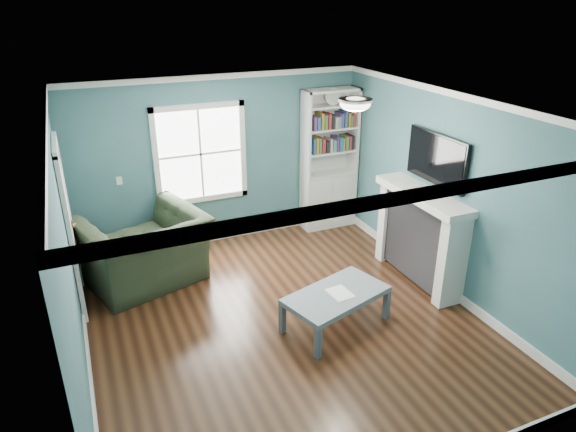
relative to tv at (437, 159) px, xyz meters
name	(u,v)px	position (x,y,z in m)	size (l,w,h in m)	color
floor	(284,320)	(-2.20, -0.20, -1.72)	(5.00, 5.00, 0.00)	black
room_walls	(284,200)	(-2.20, -0.20, -0.14)	(5.00, 5.00, 5.00)	#356068
trim	(284,229)	(-2.20, -0.20, -0.49)	(4.50, 5.00, 2.60)	white
window	(201,154)	(-2.50, 2.29, -0.27)	(1.40, 0.06, 1.50)	white
bookshelf	(329,173)	(-0.43, 2.10, -0.80)	(0.90, 0.35, 2.31)	silver
fireplace	(420,237)	(-0.12, 0.00, -1.09)	(0.44, 1.58, 1.30)	black
tv	(437,159)	(0.00, 0.00, 0.00)	(0.06, 1.10, 0.65)	black
door	(69,227)	(-4.42, 1.20, -0.65)	(0.12, 0.98, 2.17)	silver
ceiling_fixture	(355,103)	(-1.30, -0.10, 0.82)	(0.38, 0.38, 0.15)	white
light_switch	(119,181)	(-3.70, 2.28, -0.52)	(0.08, 0.01, 0.12)	white
recliner	(143,239)	(-3.57, 1.40, -1.07)	(1.50, 0.97, 1.31)	black
coffee_table	(336,297)	(-1.67, -0.52, -1.34)	(1.36, 1.00, 0.44)	#505860
paper_sheet	(340,293)	(-1.63, -0.54, -1.28)	(0.24, 0.31, 0.00)	white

